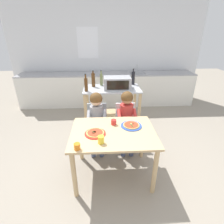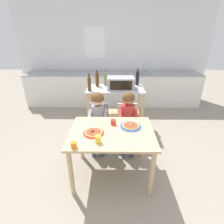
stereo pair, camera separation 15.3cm
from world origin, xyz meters
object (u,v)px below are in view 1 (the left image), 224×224
pizza_plate_blue_rimmed (131,125)px  pizza_plate_red_rimmed (95,133)px  child_in_red_shirt (127,115)px  drinking_cup_red (114,122)px  bottle_brown_beer (86,84)px  kitchen_island_cart (112,102)px  dining_chair_left (97,123)px  dining_table (113,138)px  child_in_grey_shirt (97,115)px  dining_chair_right (126,123)px  drinking_cup_orange (77,146)px  bottle_tall_green_wine (101,79)px  bottle_clear_vinegar (133,78)px  toaster_oven (117,83)px  drinking_cup_yellow (101,140)px  bottle_squat_spirits (93,80)px

pizza_plate_blue_rimmed → pizza_plate_red_rimmed: bearing=-160.6°
child_in_red_shirt → drinking_cup_red: bearing=-121.5°
pizza_plate_red_rimmed → bottle_brown_beer: bearing=99.0°
kitchen_island_cart → dining_chair_left: (-0.30, -0.66, -0.14)m
dining_table → child_in_red_shirt: bearing=65.9°
pizza_plate_blue_rimmed → bottle_brown_beer: bearing=123.1°
child_in_grey_shirt → pizza_plate_blue_rimmed: 0.70m
dining_chair_right → drinking_cup_red: same height
dining_table → drinking_cup_red: size_ratio=14.77×
drinking_cup_orange → dining_chair_right: bearing=56.8°
bottle_tall_green_wine → pizza_plate_blue_rimmed: 1.55m
kitchen_island_cart → child_in_grey_shirt: (-0.30, -0.77, 0.08)m
child_in_red_shirt → pizza_plate_blue_rimmed: child_in_red_shirt is taller
bottle_tall_green_wine → dining_chair_right: (0.42, -0.89, -0.57)m
dining_table → child_in_grey_shirt: size_ratio=1.08×
child_in_red_shirt → pizza_plate_blue_rimmed: bearing=-90.0°
bottle_tall_green_wine → dining_chair_left: (-0.09, -0.87, -0.57)m
kitchen_island_cart → dining_chair_right: size_ratio=1.41×
drinking_cup_red → bottle_clear_vinegar: bearing=70.7°
bottle_tall_green_wine → dining_chair_left: bearing=-95.8°
kitchen_island_cart → drinking_cup_orange: bearing=-105.8°
toaster_oven → dining_table: 1.42m
bottle_clear_vinegar → pizza_plate_red_rimmed: bearing=-114.5°
pizza_plate_red_rimmed → pizza_plate_blue_rimmed: 0.54m
toaster_oven → drinking_cup_yellow: (-0.32, -1.61, -0.24)m
dining_table → drinking_cup_orange: 0.59m
bottle_clear_vinegar → drinking_cup_yellow: bottle_clear_vinegar is taller
bottle_brown_beer → dining_chair_left: size_ratio=0.41×
pizza_plate_red_rimmed → dining_chair_left: bearing=90.0°
dining_chair_left → child_in_red_shirt: bearing=-14.4°
bottle_clear_vinegar → pizza_plate_blue_rimmed: (-0.26, -1.50, -0.30)m
bottle_brown_beer → drinking_cup_yellow: bottle_brown_beer is taller
kitchen_island_cart → dining_chair_right: kitchen_island_cart is taller
drinking_cup_red → dining_chair_left: bearing=116.0°
bottle_tall_green_wine → drinking_cup_orange: (-0.28, -1.96, -0.26)m
bottle_clear_vinegar → drinking_cup_orange: (-0.96, -1.99, -0.28)m
kitchen_island_cart → pizza_plate_blue_rimmed: (0.21, -1.25, 0.14)m
drinking_cup_yellow → child_in_grey_shirt: bearing=95.1°
dining_chair_right → child_in_grey_shirt: bearing=-168.8°
bottle_clear_vinegar → drinking_cup_orange: 2.23m
dining_table → drinking_cup_red: bearing=84.4°
bottle_clear_vinegar → pizza_plate_blue_rimmed: 1.55m
toaster_oven → child_in_grey_shirt: toaster_oven is taller
kitchen_island_cart → toaster_oven: bearing=-16.8°
pizza_plate_blue_rimmed → bottle_clear_vinegar: bearing=80.3°
dining_chair_left → drinking_cup_yellow: drinking_cup_yellow is taller
dining_chair_right → bottle_squat_spirits: bearing=126.2°
child_in_grey_shirt → bottle_brown_beer: bearing=108.3°
toaster_oven → drinking_cup_red: (-0.14, -1.16, -0.25)m
toaster_oven → bottle_tall_green_wine: bottle_tall_green_wine is taller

